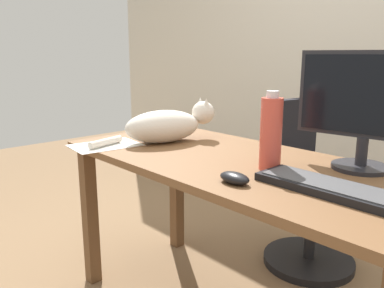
# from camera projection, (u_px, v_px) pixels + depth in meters

# --- Properties ---
(desk) EXTENTS (1.53, 0.68, 0.72)m
(desk) POSITION_uv_depth(u_px,v_px,m) (238.00, 185.00, 1.54)
(desk) COLOR brown
(desk) RESTS_ON ground_plane
(office_chair) EXTENTS (0.49, 0.48, 0.89)m
(office_chair) POSITION_uv_depth(u_px,v_px,m) (305.00, 196.00, 2.11)
(office_chair) COLOR black
(office_chair) RESTS_ON ground_plane
(monitor) EXTENTS (0.48, 0.20, 0.41)m
(monitor) POSITION_uv_depth(u_px,v_px,m) (366.00, 106.00, 1.35)
(monitor) COLOR #232328
(monitor) RESTS_ON desk
(keyboard) EXTENTS (0.44, 0.15, 0.03)m
(keyboard) POSITION_uv_depth(u_px,v_px,m) (329.00, 187.00, 1.17)
(keyboard) COLOR black
(keyboard) RESTS_ON desk
(cat) EXTENTS (0.28, 0.59, 0.20)m
(cat) POSITION_uv_depth(u_px,v_px,m) (167.00, 125.00, 1.82)
(cat) COLOR silver
(cat) RESTS_ON desk
(computer_mouse) EXTENTS (0.11, 0.06, 0.04)m
(computer_mouse) POSITION_uv_depth(u_px,v_px,m) (235.00, 178.00, 1.24)
(computer_mouse) COLOR black
(computer_mouse) RESTS_ON desk
(paper_sheet) EXTENTS (0.24, 0.32, 0.00)m
(paper_sheet) POSITION_uv_depth(u_px,v_px,m) (105.00, 145.00, 1.76)
(paper_sheet) COLOR white
(paper_sheet) RESTS_ON desk
(water_bottle) EXTENTS (0.08, 0.08, 0.28)m
(water_bottle) POSITION_uv_depth(u_px,v_px,m) (271.00, 133.00, 1.37)
(water_bottle) COLOR #D84C3D
(water_bottle) RESTS_ON desk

